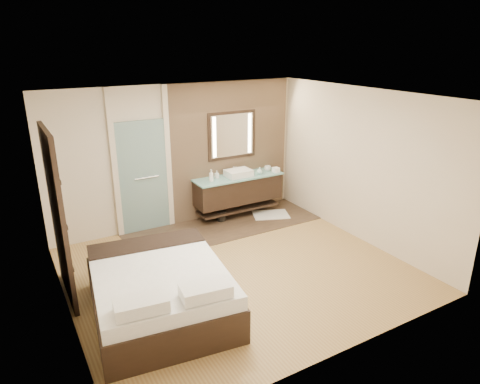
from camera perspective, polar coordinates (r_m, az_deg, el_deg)
floor at (r=6.88m, az=-0.30°, el=-10.32°), size 5.00×5.00×0.00m
tile_strip at (r=8.39m, az=-2.15°, el=-4.53°), size 3.80×1.30×0.01m
stone_wall at (r=8.69m, az=-1.23°, el=5.71°), size 2.60×0.08×2.70m
vanity at (r=8.66m, az=-0.26°, el=0.36°), size 1.85×0.55×0.88m
mirror_unit at (r=8.57m, az=-1.07°, el=7.58°), size 1.06×0.04×0.96m
frosted_door at (r=8.04m, az=-12.83°, el=2.56°), size 1.10×0.12×2.70m
shoji_partition at (r=6.22m, az=-23.09°, el=-2.99°), size 0.06×1.20×2.40m
bed at (r=5.85m, az=-10.60°, el=-12.77°), size 1.93×2.30×0.81m
bath_mat at (r=8.90m, az=4.13°, el=-3.04°), size 0.85×0.73×0.02m
waste_bin at (r=8.58m, az=-2.50°, el=-3.19°), size 0.18×0.18×0.22m
tissue_box at (r=8.83m, az=4.81°, el=2.96°), size 0.13×0.13×0.10m
soap_bottle_a at (r=8.22m, az=-3.85°, el=2.20°), size 0.10×0.10×0.24m
soap_bottle_b at (r=8.43m, az=-3.12°, el=2.37°), size 0.07×0.07×0.15m
soap_bottle_c at (r=8.68m, az=2.61°, el=2.85°), size 0.14×0.14×0.14m
cup at (r=8.92m, az=3.71°, el=3.17°), size 0.16×0.16×0.10m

